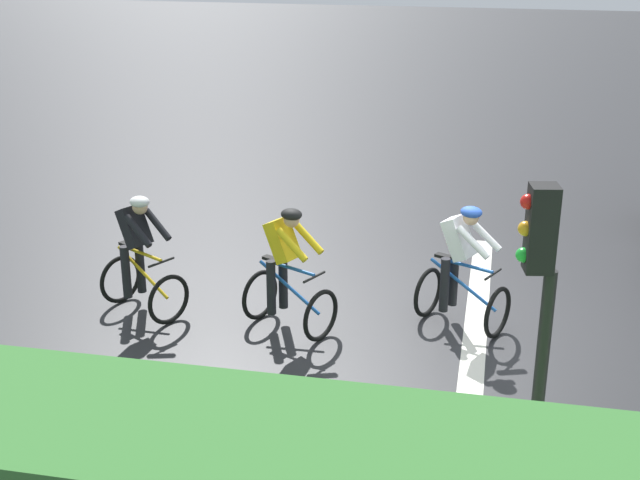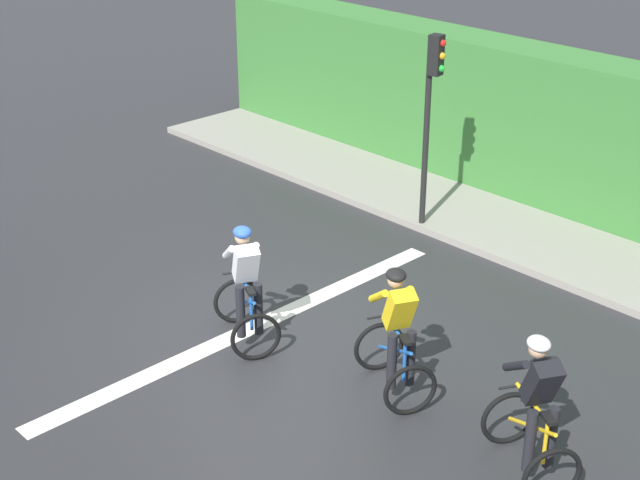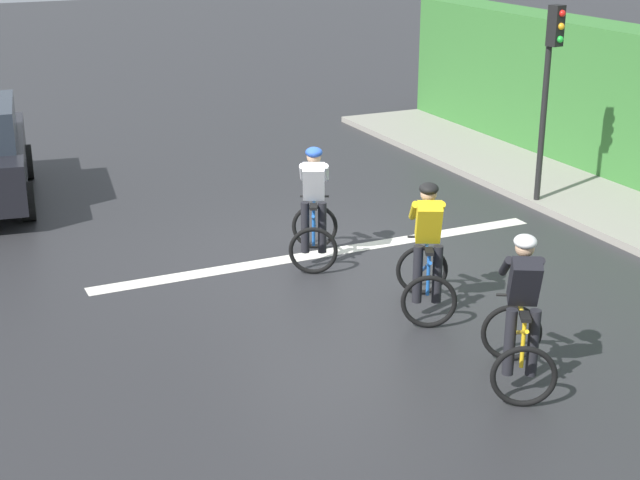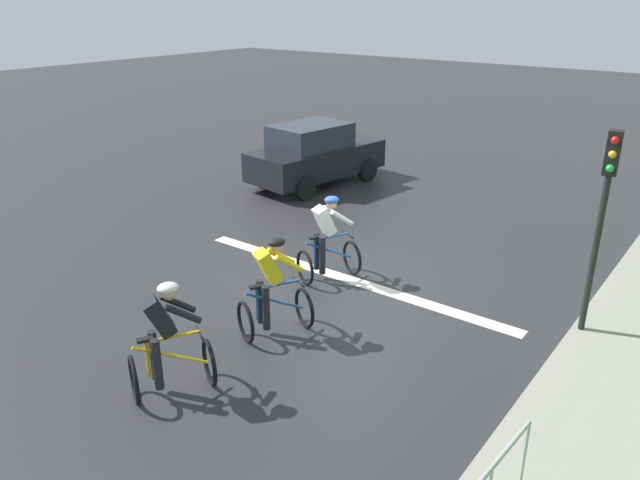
% 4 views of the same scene
% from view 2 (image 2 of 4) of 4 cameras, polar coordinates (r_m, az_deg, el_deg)
% --- Properties ---
extents(ground_plane, '(80.00, 80.00, 0.00)m').
position_cam_2_polar(ground_plane, '(12.90, -3.54, -5.65)').
color(ground_plane, '#28282B').
extents(sidewalk_kerb, '(2.80, 19.90, 0.12)m').
position_cam_2_polar(sidewalk_kerb, '(15.58, 16.92, -0.80)').
color(sidewalk_kerb, gray).
rests_on(sidewalk_kerb, ground).
extents(stone_wall_low, '(0.44, 19.90, 0.42)m').
position_cam_2_polar(stone_wall_low, '(16.25, 18.60, 0.64)').
color(stone_wall_low, tan).
rests_on(stone_wall_low, ground).
extents(road_marking_stop_line, '(7.00, 0.30, 0.01)m').
position_cam_2_polar(road_marking_stop_line, '(13.02, -4.08, -5.33)').
color(road_marking_stop_line, silver).
rests_on(road_marking_stop_line, ground).
extents(cyclist_lead, '(1.12, 1.27, 1.66)m').
position_cam_2_polar(cyclist_lead, '(10.21, 13.03, -10.24)').
color(cyclist_lead, black).
rests_on(cyclist_lead, ground).
extents(cyclist_second, '(1.09, 1.27, 1.66)m').
position_cam_2_polar(cyclist_second, '(11.27, 4.71, -5.92)').
color(cyclist_second, black).
rests_on(cyclist_second, ground).
extents(cyclist_mid, '(1.08, 1.27, 1.66)m').
position_cam_2_polar(cyclist_mid, '(12.31, -4.55, -3.04)').
color(cyclist_mid, black).
rests_on(cyclist_mid, ground).
extents(traffic_light_near_crossing, '(0.23, 0.31, 3.34)m').
position_cam_2_polar(traffic_light_near_crossing, '(15.20, 6.81, 8.28)').
color(traffic_light_near_crossing, black).
rests_on(traffic_light_near_crossing, ground).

